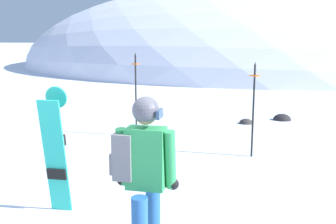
{
  "coord_description": "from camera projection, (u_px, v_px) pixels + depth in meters",
  "views": [
    {
      "loc": [
        1.4,
        -3.46,
        2.24
      ],
      "look_at": [
        0.23,
        2.98,
        1.0
      ],
      "focal_mm": 42.19,
      "sensor_mm": 36.0,
      "label": 1
    }
  ],
  "objects": [
    {
      "name": "piste_marker_far",
      "position": [
        136.0,
        89.0,
        8.9
      ],
      "size": [
        0.2,
        0.2,
        1.92
      ],
      "color": "black",
      "rests_on": "ground"
    },
    {
      "name": "spare_snowboard",
      "position": [
        56.0,
        151.0,
        4.97
      ],
      "size": [
        0.28,
        0.28,
        1.64
      ],
      "color": "#23B7A3",
      "rests_on": "ground"
    },
    {
      "name": "rock_small",
      "position": [
        282.0,
        120.0,
        10.86
      ],
      "size": [
        0.49,
        0.42,
        0.34
      ],
      "color": "#282628",
      "rests_on": "ground"
    },
    {
      "name": "ridge_peak_main",
      "position": [
        256.0,
        64.0,
        33.46
      ],
      "size": [
        37.99,
        34.19,
        13.05
      ],
      "color": "white",
      "rests_on": "ground"
    },
    {
      "name": "rock_dark",
      "position": [
        246.0,
        124.0,
        10.42
      ],
      "size": [
        0.37,
        0.31,
        0.26
      ],
      "color": "#383333",
      "rests_on": "ground"
    },
    {
      "name": "snowboarder_main",
      "position": [
        143.0,
        180.0,
        3.72
      ],
      "size": [
        0.64,
        1.84,
        1.71
      ],
      "color": "orange",
      "rests_on": "ground"
    },
    {
      "name": "piste_marker_near",
      "position": [
        254.0,
        103.0,
        7.36
      ],
      "size": [
        0.2,
        0.2,
        1.81
      ],
      "color": "black",
      "rests_on": "ground"
    }
  ]
}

